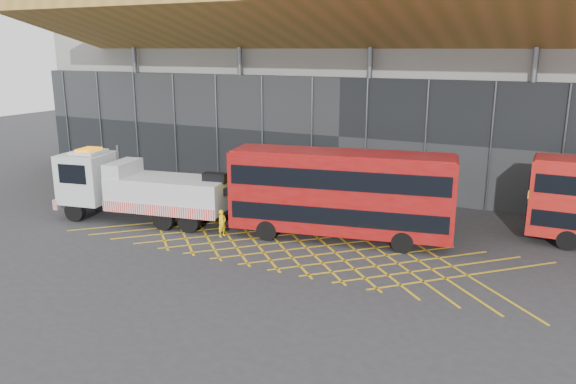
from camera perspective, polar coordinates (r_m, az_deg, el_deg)
The scene contains 6 objects.
ground_plane at distance 31.11m, azimuth -6.21°, elevation -4.28°, with size 120.00×120.00×0.00m, color #2B2B2E.
road_markings at distance 29.23m, azimuth 0.43°, elevation -5.43°, with size 24.76×7.16×0.01m.
construction_building at distance 45.35m, azimuth 8.63°, elevation 13.06°, with size 55.00×23.97×18.00m.
recovery_truck at distance 34.00m, azimuth -15.06°, elevation 0.37°, with size 12.24×4.67×4.25m.
bus_towed at distance 29.52m, azimuth 5.34°, elevation 0.05°, with size 11.94×4.90×4.74m.
worker at distance 30.58m, azimuth -6.72°, elevation -3.16°, with size 0.54×0.36×1.49m, color yellow.
Camera 1 is at (16.16, -24.65, 9.93)m, focal length 35.00 mm.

